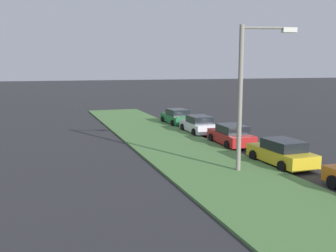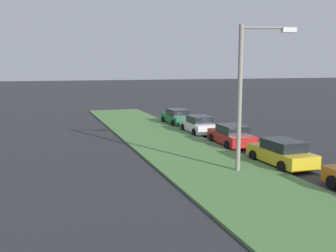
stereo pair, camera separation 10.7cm
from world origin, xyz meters
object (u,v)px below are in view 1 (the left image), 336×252
parked_car_white (199,125)px  streetlight (247,88)px  parked_car_yellow (282,153)px  parked_car_red (231,135)px  parked_car_green (177,117)px

parked_car_white → streetlight: 12.51m
parked_car_yellow → parked_car_white: size_ratio=1.00×
parked_car_red → parked_car_white: bearing=4.4°
streetlight → parked_car_red: bearing=-22.2°
parked_car_yellow → streetlight: streetlight is taller
parked_car_white → streetlight: (-11.71, 2.43, 3.67)m
parked_car_red → parked_car_white: 5.30m
parked_car_white → parked_car_green: (5.27, -0.00, 0.00)m
parked_car_red → parked_car_yellow: bearing=-177.3°
parked_car_green → streetlight: streetlight is taller
parked_car_red → streetlight: bearing=160.2°
parked_car_white → parked_car_green: size_ratio=1.00×
parked_car_yellow → parked_car_red: same height
streetlight → parked_car_green: bearing=-8.2°
parked_car_green → parked_car_yellow: bearing=179.3°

